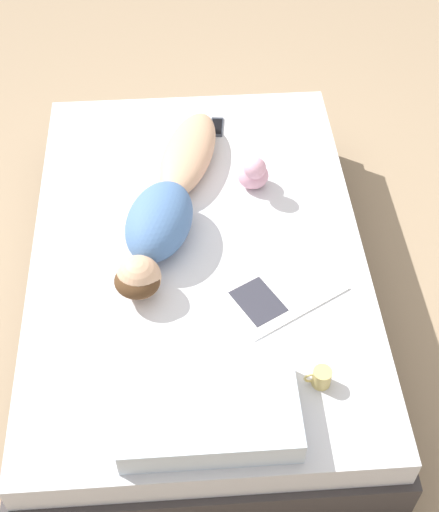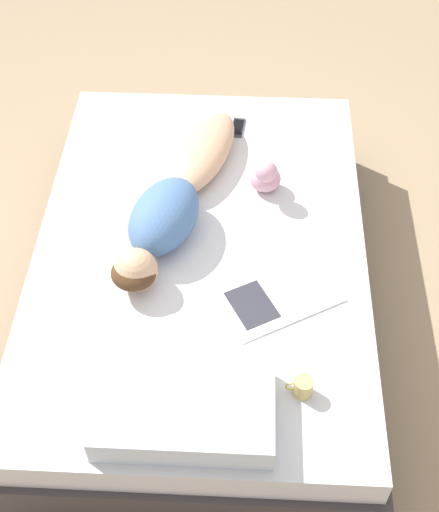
# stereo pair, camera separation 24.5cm
# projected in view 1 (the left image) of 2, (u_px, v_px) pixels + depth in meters

# --- Properties ---
(ground_plane) EXTENTS (12.00, 12.00, 0.00)m
(ground_plane) POSITION_uv_depth(u_px,v_px,m) (200.00, 304.00, 3.63)
(ground_plane) COLOR #9E8466
(bed) EXTENTS (1.58, 2.33, 0.45)m
(bed) POSITION_uv_depth(u_px,v_px,m) (199.00, 277.00, 3.47)
(bed) COLOR #383333
(bed) RESTS_ON ground_plane
(person) EXTENTS (0.58, 1.30, 0.23)m
(person) POSITION_uv_depth(u_px,v_px,m) (167.00, 204.00, 3.33)
(person) COLOR tan
(person) RESTS_ON bed
(open_magazine) EXTENTS (0.60, 0.53, 0.01)m
(open_magazine) POSITION_uv_depth(u_px,v_px,m) (281.00, 290.00, 3.12)
(open_magazine) COLOR white
(open_magazine) RESTS_ON bed
(coffee_mug) EXTENTS (0.11, 0.08, 0.08)m
(coffee_mug) POSITION_uv_depth(u_px,v_px,m) (321.00, 377.00, 2.78)
(coffee_mug) COLOR tan
(coffee_mug) RESTS_ON bed
(cell_phone) EXTENTS (0.08, 0.16, 0.01)m
(cell_phone) POSITION_uv_depth(u_px,v_px,m) (217.00, 127.00, 3.85)
(cell_phone) COLOR #333842
(cell_phone) RESTS_ON bed
(plush_toy) EXTENTS (0.15, 0.18, 0.22)m
(plush_toy) POSITION_uv_depth(u_px,v_px,m) (254.00, 173.00, 3.48)
(plush_toy) COLOR #DB9EB2
(plush_toy) RESTS_ON bed
(pillow) EXTENTS (0.67, 0.41, 0.13)m
(pillow) POSITION_uv_depth(u_px,v_px,m) (208.00, 411.00, 2.66)
(pillow) COLOR silver
(pillow) RESTS_ON bed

